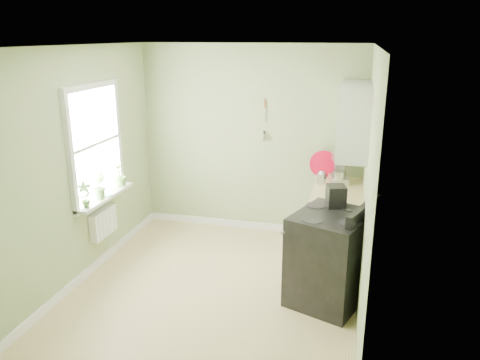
% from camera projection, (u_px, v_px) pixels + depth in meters
% --- Properties ---
extents(floor, '(3.20, 3.60, 0.02)m').
position_uv_depth(floor, '(216.00, 288.00, 5.44)').
color(floor, tan).
rests_on(floor, ground).
extents(ceiling, '(3.20, 3.60, 0.02)m').
position_uv_depth(ceiling, '(211.00, 45.00, 4.63)').
color(ceiling, white).
rests_on(ceiling, wall_back).
extents(wall_back, '(3.20, 0.02, 2.70)m').
position_uv_depth(wall_back, '(251.00, 141.00, 6.71)').
color(wall_back, '#9AAC75').
rests_on(wall_back, floor).
extents(wall_left, '(0.02, 3.60, 2.70)m').
position_uv_depth(wall_left, '(81.00, 166.00, 5.41)').
color(wall_left, '#9AAC75').
rests_on(wall_left, floor).
extents(wall_right, '(0.02, 3.60, 2.70)m').
position_uv_depth(wall_right, '(368.00, 187.00, 4.66)').
color(wall_right, '#9AAC75').
rests_on(wall_right, floor).
extents(base_cabinets, '(0.60, 1.60, 0.87)m').
position_uv_depth(base_cabinets, '(336.00, 230.00, 5.93)').
color(base_cabinets, white).
rests_on(base_cabinets, floor).
extents(countertop, '(0.64, 1.60, 0.04)m').
position_uv_depth(countertop, '(337.00, 196.00, 5.80)').
color(countertop, '#DECB88').
rests_on(countertop, base_cabinets).
extents(upper_cabinets, '(0.35, 1.40, 0.80)m').
position_uv_depth(upper_cabinets, '(354.00, 118.00, 5.57)').
color(upper_cabinets, white).
rests_on(upper_cabinets, wall_right).
extents(window, '(0.06, 1.14, 1.44)m').
position_uv_depth(window, '(95.00, 144.00, 5.62)').
color(window, white).
rests_on(window, wall_left).
extents(window_sill, '(0.18, 1.14, 0.04)m').
position_uv_depth(window_sill, '(105.00, 197.00, 5.80)').
color(window_sill, white).
rests_on(window_sill, wall_left).
extents(radiator, '(0.12, 0.50, 0.35)m').
position_uv_depth(radiator, '(103.00, 223.00, 5.86)').
color(radiator, white).
rests_on(radiator, wall_left).
extents(wall_utensils, '(0.02, 0.14, 0.58)m').
position_uv_depth(wall_utensils, '(264.00, 127.00, 6.57)').
color(wall_utensils, '#DECB88').
rests_on(wall_utensils, wall_back).
extents(stove, '(0.98, 1.02, 1.14)m').
position_uv_depth(stove, '(330.00, 257.00, 5.03)').
color(stove, black).
rests_on(stove, floor).
extents(stand_mixer, '(0.29, 0.38, 0.43)m').
position_uv_depth(stand_mixer, '(339.00, 169.00, 6.22)').
color(stand_mixer, '#B2B2B7').
rests_on(stand_mixer, countertop).
extents(kettle, '(0.19, 0.11, 0.19)m').
position_uv_depth(kettle, '(321.00, 177.00, 6.16)').
color(kettle, silver).
rests_on(kettle, countertop).
extents(coffee_maker, '(0.24, 0.25, 0.33)m').
position_uv_depth(coffee_maker, '(335.00, 201.00, 5.10)').
color(coffee_maker, black).
rests_on(coffee_maker, countertop).
extents(red_tray, '(0.37, 0.07, 0.37)m').
position_uv_depth(red_tray, '(323.00, 164.00, 6.46)').
color(red_tray, '#BC0827').
rests_on(red_tray, countertop).
extents(jar, '(0.08, 0.08, 0.08)m').
position_uv_depth(jar, '(320.00, 204.00, 5.35)').
color(jar, beige).
rests_on(jar, countertop).
extents(plant_a, '(0.20, 0.20, 0.32)m').
position_uv_depth(plant_a, '(85.00, 195.00, 5.33)').
color(plant_a, '#55833B').
rests_on(plant_a, window_sill).
extents(plant_b, '(0.22, 0.23, 0.32)m').
position_uv_depth(plant_b, '(99.00, 186.00, 5.63)').
color(plant_b, '#55833B').
rests_on(plant_b, window_sill).
extents(plant_c, '(0.22, 0.22, 0.31)m').
position_uv_depth(plant_c, '(120.00, 175.00, 6.10)').
color(plant_c, '#55833B').
rests_on(plant_c, window_sill).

